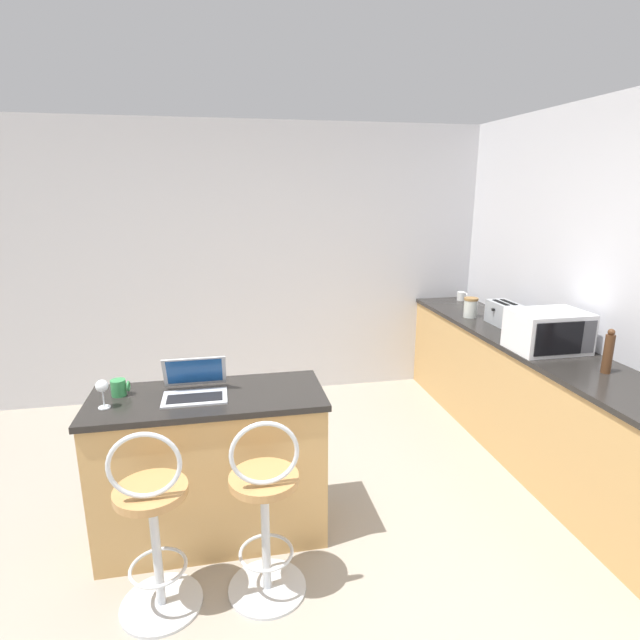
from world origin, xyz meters
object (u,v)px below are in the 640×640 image
at_px(toaster, 504,313).
at_px(mug_white, 461,296).
at_px(pepper_mill, 608,352).
at_px(bar_stool_near, 154,527).
at_px(storage_jar, 471,307).
at_px(wine_glass_tall, 102,388).
at_px(microwave, 548,331).
at_px(mug_green, 119,388).
at_px(bar_stool_far, 265,513).
at_px(laptop, 195,386).

distance_m(toaster, mug_white, 0.94).
bearing_deg(toaster, pepper_mill, -89.45).
xyz_separation_m(bar_stool_near, storage_jar, (2.52, 1.82, 0.52)).
xyz_separation_m(toaster, wine_glass_tall, (-2.93, -1.09, 0.02)).
height_order(microwave, mug_green, microwave).
bearing_deg(mug_white, pepper_mill, -92.17).
height_order(bar_stool_far, mug_green, bar_stool_far).
relative_size(toaster, mug_green, 3.09).
relative_size(mug_white, wine_glass_tall, 0.64).
bearing_deg(bar_stool_far, mug_green, 140.76).
relative_size(microwave, wine_glass_tall, 3.22).
xyz_separation_m(bar_stool_far, wine_glass_tall, (-0.79, 0.45, 0.54)).
xyz_separation_m(microwave, pepper_mill, (0.08, -0.47, -0.01)).
bearing_deg(bar_stool_far, mug_white, 47.86).
bearing_deg(bar_stool_far, wine_glass_tall, 150.39).
bearing_deg(mug_green, bar_stool_near, -70.47).
xyz_separation_m(toaster, mug_white, (0.09, 0.93, -0.05)).
distance_m(bar_stool_far, laptop, 0.79).
distance_m(storage_jar, mug_green, 2.99).
bearing_deg(microwave, mug_green, -174.94).
bearing_deg(mug_green, toaster, 18.02).
bearing_deg(mug_green, mug_white, 32.16).
distance_m(bar_stool_near, microwave, 2.79).
bearing_deg(mug_white, bar_stool_far, -132.14).
bearing_deg(bar_stool_near, toaster, 29.97).
xyz_separation_m(laptop, pepper_mill, (2.48, -0.15, 0.08)).
relative_size(bar_stool_near, microwave, 1.99).
distance_m(pepper_mill, mug_white, 2.09).
relative_size(microwave, mug_green, 5.06).
height_order(laptop, wine_glass_tall, laptop).
bearing_deg(storage_jar, laptop, -150.88).
bearing_deg(laptop, microwave, 7.61).
height_order(laptop, toaster, laptop).
distance_m(bar_stool_near, wine_glass_tall, 0.75).
relative_size(laptop, microwave, 0.69).
height_order(microwave, storage_jar, microwave).
bearing_deg(mug_green, microwave, 5.06).
height_order(microwave, mug_white, microwave).
height_order(microwave, pepper_mill, pepper_mill).
xyz_separation_m(laptop, toaster, (2.47, 1.01, 0.04)).
distance_m(storage_jar, mug_white, 0.69).
relative_size(laptop, wine_glass_tall, 2.23).
bearing_deg(mug_white, toaster, -95.54).
bearing_deg(pepper_mill, bar_stool_far, -169.95).
distance_m(mug_green, mug_white, 3.51).
relative_size(bar_stool_near, bar_stool_far, 1.00).
height_order(toaster, storage_jar, toaster).
bearing_deg(mug_white, laptop, -142.86).
height_order(storage_jar, mug_white, storage_jar).
xyz_separation_m(bar_stool_near, mug_white, (2.76, 2.47, 0.47)).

